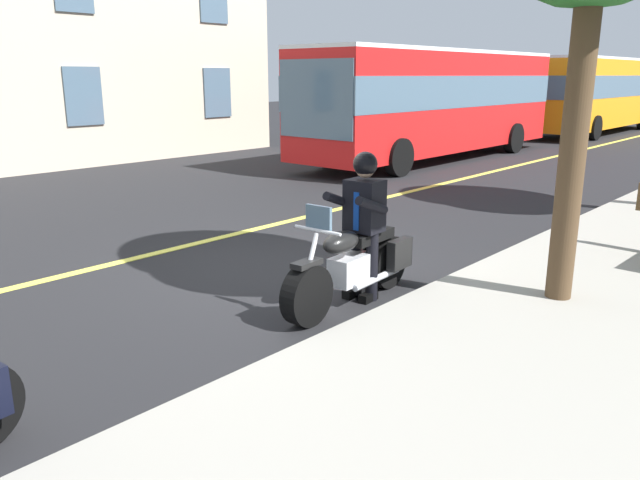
% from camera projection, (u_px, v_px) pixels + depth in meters
% --- Properties ---
extents(ground_plane, '(80.00, 80.00, 0.00)m').
position_uv_depth(ground_plane, '(282.00, 271.00, 8.36)').
color(ground_plane, black).
extents(lane_center_stripe, '(60.00, 0.16, 0.01)m').
position_uv_depth(lane_center_stripe, '(192.00, 244.00, 9.65)').
color(lane_center_stripe, '#E5DB4C').
rests_on(lane_center_stripe, ground_plane).
extents(motorcycle_main, '(2.22, 0.68, 1.26)m').
position_uv_depth(motorcycle_main, '(354.00, 265.00, 7.09)').
color(motorcycle_main, black).
rests_on(motorcycle_main, ground_plane).
extents(rider_main, '(0.64, 0.57, 1.74)m').
position_uv_depth(rider_main, '(364.00, 213.00, 7.09)').
color(rider_main, black).
rests_on(rider_main, ground_plane).
extents(bus_near, '(11.05, 2.70, 3.30)m').
position_uv_depth(bus_near, '(595.00, 91.00, 27.72)').
color(bus_near, orange).
rests_on(bus_near, ground_plane).
extents(bus_far, '(11.05, 2.70, 3.30)m').
position_uv_depth(bus_far, '(435.00, 98.00, 19.04)').
color(bus_far, red).
rests_on(bus_far, ground_plane).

